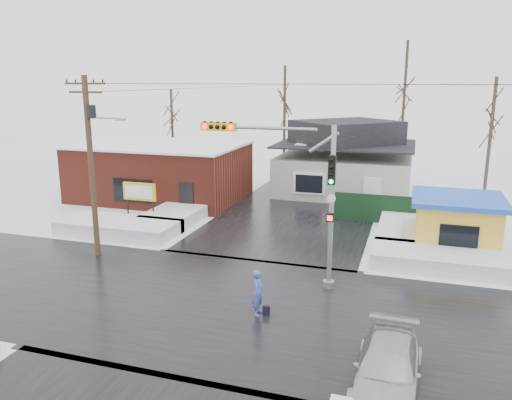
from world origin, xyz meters
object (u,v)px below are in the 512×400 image
(traffic_signal, at_px, (295,183))
(kiosk, at_px, (456,223))
(utility_pole, at_px, (92,156))
(pedestrian, at_px, (258,293))
(marquee_sign, at_px, (140,193))
(car, at_px, (387,369))

(traffic_signal, bearing_deg, kiosk, 44.84)
(utility_pole, height_order, pedestrian, utility_pole)
(utility_pole, xyz_separation_m, marquee_sign, (-1.07, 5.99, -3.19))
(utility_pole, xyz_separation_m, pedestrian, (9.79, -3.88, -4.22))
(traffic_signal, distance_m, pedestrian, 4.98)
(traffic_signal, bearing_deg, marquee_sign, 150.28)
(marquee_sign, distance_m, pedestrian, 14.72)
(pedestrian, distance_m, car, 6.05)
(marquee_sign, xyz_separation_m, kiosk, (18.50, 0.50, -0.46))
(kiosk, height_order, car, kiosk)
(pedestrian, bearing_deg, car, -127.48)
(kiosk, height_order, pedestrian, kiosk)
(marquee_sign, relative_size, kiosk, 0.55)
(utility_pole, relative_size, pedestrian, 5.02)
(kiosk, bearing_deg, traffic_signal, -135.16)
(marquee_sign, distance_m, car, 20.73)
(traffic_signal, height_order, car, traffic_signal)
(kiosk, distance_m, car, 14.08)
(utility_pole, distance_m, marquee_sign, 6.87)
(traffic_signal, bearing_deg, pedestrian, -99.69)
(kiosk, bearing_deg, pedestrian, -126.36)
(traffic_signal, height_order, utility_pole, utility_pole)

